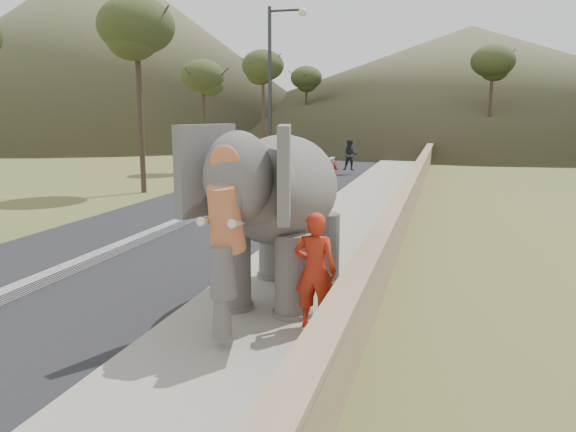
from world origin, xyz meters
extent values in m
plane|color=olive|center=(0.00, 0.00, 0.00)|extent=(160.00, 160.00, 0.00)
cube|color=black|center=(-5.00, 10.00, 0.01)|extent=(7.00, 120.00, 0.03)
cube|color=black|center=(-5.00, 10.00, 0.11)|extent=(0.35, 120.00, 0.22)
cube|color=#9E9687|center=(0.00, 10.00, 0.07)|extent=(3.00, 120.00, 0.15)
cube|color=tan|center=(1.65, 10.00, 0.55)|extent=(0.30, 120.00, 1.10)
cylinder|color=#2C2C31|center=(-5.00, 17.18, 4.00)|extent=(0.16, 0.16, 8.00)
cylinder|color=#2C2C31|center=(-4.20, 17.18, 7.80)|extent=(1.60, 0.10, 0.10)
sphere|color=#FFF2CC|center=(-3.50, 17.18, 7.70)|extent=(0.36, 0.36, 0.36)
cylinder|color=#2D2D33|center=(-4.50, 16.23, 1.00)|extent=(0.08, 0.08, 2.00)
cube|color=orange|center=(-4.50, 16.23, 2.10)|extent=(0.60, 0.05, 0.60)
cone|color=brown|center=(-38.00, 55.00, 11.00)|extent=(60.00, 60.00, 22.00)
cone|color=brown|center=(5.00, 70.00, 7.00)|extent=(80.00, 80.00, 14.00)
imported|color=#B22712|center=(0.95, 0.73, 1.08)|extent=(0.67, 0.44, 1.85)
imported|color=#991E0D|center=(-3.13, 23.07, 0.43)|extent=(0.72, 1.69, 0.86)
imported|color=black|center=(-2.27, 23.07, 1.10)|extent=(0.88, 0.72, 1.70)
camera|label=1|loc=(2.84, -7.48, 3.53)|focal=35.00mm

